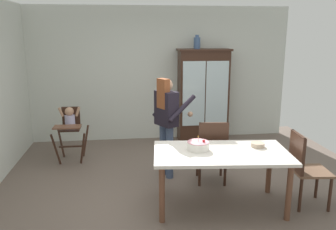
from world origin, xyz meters
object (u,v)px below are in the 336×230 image
high_chair_with_toddler (70,124)px  adult_person (167,116)px  dining_table (221,158)px  serving_bowl (257,145)px  dining_chair_far_side (212,148)px  ceramic_vase (197,43)px  china_cabinet (203,95)px  birthday_cake (198,146)px  dining_chair_right_end (303,164)px

high_chair_with_toddler → adult_person: size_ratio=0.62×
dining_table → serving_bowl: size_ratio=9.75×
high_chair_with_toddler → dining_chair_far_side: dining_chair_far_side is taller
ceramic_vase → adult_person: bearing=-114.7°
high_chair_with_toddler → serving_bowl: (2.64, -1.80, 0.11)m
china_cabinet → high_chair_with_toddler: china_cabinet is taller
dining_chair_far_side → china_cabinet: bearing=-92.2°
adult_person → birthday_cake: (0.28, -0.94, -0.17)m
adult_person → dining_chair_far_side: (0.62, -0.36, -0.41)m
high_chair_with_toddler → dining_chair_right_end: size_ratio=0.99×
adult_person → dining_chair_right_end: bearing=-154.9°
dining_chair_right_end → dining_table: bearing=90.4°
serving_bowl → dining_chair_far_side: size_ratio=0.19×
adult_person → dining_table: size_ratio=0.87×
adult_person → dining_chair_far_side: bearing=-149.9°
china_cabinet → adult_person: bearing=-118.4°
adult_person → dining_chair_far_side: adult_person is taller
high_chair_with_toddler → adult_person: bearing=-28.6°
dining_table → serving_bowl: (0.52, 0.12, 0.11)m
serving_bowl → high_chair_with_toddler: bearing=145.6°
dining_chair_right_end → birthday_cake: bearing=87.2°
dining_chair_far_side → dining_table: bearing=91.5°
serving_bowl → ceramic_vase: bearing=95.4°
ceramic_vase → high_chair_with_toddler: size_ratio=0.28×
ceramic_vase → dining_chair_right_end: bearing=-74.9°
high_chair_with_toddler → dining_table: high_chair_with_toddler is taller
birthday_cake → ceramic_vase: bearing=78.9°
china_cabinet → adult_person: size_ratio=1.22×
serving_bowl → dining_table: bearing=-166.7°
adult_person → ceramic_vase: bearing=-54.2°
high_chair_with_toddler → ceramic_vase: bearing=21.5°
serving_bowl → dining_chair_far_side: (-0.45, 0.55, -0.21)m
high_chair_with_toddler → dining_chair_right_end: 3.77m
china_cabinet → dining_chair_far_side: china_cabinet is taller
china_cabinet → high_chair_with_toddler: size_ratio=1.97×
high_chair_with_toddler → dining_chair_right_end: (3.17, -2.03, -0.10)m
birthday_cake → dining_chair_far_side: 0.71m
adult_person → dining_table: (0.56, -1.04, -0.32)m
serving_bowl → dining_chair_right_end: dining_chair_right_end is taller
birthday_cake → serving_bowl: birthday_cake is taller
china_cabinet → dining_table: bearing=-98.2°
high_chair_with_toddler → dining_table: 2.87m
high_chair_with_toddler → serving_bowl: size_ratio=5.28×
ceramic_vase → dining_chair_right_end: 3.35m
ceramic_vase → serving_bowl: 2.97m
serving_bowl → birthday_cake: bearing=-178.6°
birthday_cake → dining_table: bearing=-20.4°
ceramic_vase → birthday_cake: bearing=-101.1°
dining_chair_far_side → dining_chair_right_end: 1.26m
china_cabinet → birthday_cake: (-0.68, -2.72, -0.15)m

